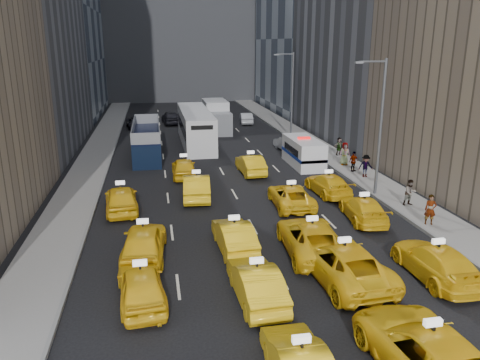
% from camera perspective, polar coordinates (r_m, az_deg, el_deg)
% --- Properties ---
extents(ground, '(160.00, 160.00, 0.00)m').
position_cam_1_polar(ground, '(19.43, 6.60, -14.44)').
color(ground, black).
rests_on(ground, ground).
extents(sidewalk_west, '(3.00, 90.00, 0.15)m').
position_cam_1_polar(sidewalk_west, '(42.41, -17.45, 2.20)').
color(sidewalk_west, gray).
rests_on(sidewalk_west, ground).
extents(sidewalk_east, '(3.00, 90.00, 0.15)m').
position_cam_1_polar(sidewalk_east, '(44.88, 10.21, 3.46)').
color(sidewalk_east, gray).
rests_on(sidewalk_east, ground).
extents(curb_west, '(0.15, 90.00, 0.18)m').
position_cam_1_polar(curb_west, '(42.24, -15.50, 2.33)').
color(curb_west, slate).
rests_on(curb_west, ground).
extents(curb_east, '(0.15, 90.00, 0.18)m').
position_cam_1_polar(curb_east, '(44.39, 8.46, 3.42)').
color(curb_east, slate).
rests_on(curb_east, ground).
extents(streetlight_near, '(2.15, 0.22, 9.00)m').
position_cam_1_polar(streetlight_near, '(31.75, 16.60, 6.65)').
color(streetlight_near, '#595B60').
rests_on(streetlight_near, ground).
extents(streetlight_far, '(2.15, 0.22, 9.00)m').
position_cam_1_polar(streetlight_far, '(50.24, 6.25, 10.59)').
color(streetlight_far, '#595B60').
rests_on(streetlight_far, ground).
extents(taxi_2, '(3.24, 6.20, 1.67)m').
position_cam_1_polar(taxi_2, '(16.27, 22.03, -18.92)').
color(taxi_2, yellow).
rests_on(taxi_2, ground).
extents(taxi_4, '(2.19, 4.56, 1.50)m').
position_cam_1_polar(taxi_4, '(19.25, -11.94, -12.45)').
color(taxi_4, yellow).
rests_on(taxi_4, ground).
extents(taxi_5, '(1.76, 4.62, 1.50)m').
position_cam_1_polar(taxi_5, '(19.05, 2.01, -12.40)').
color(taxi_5, yellow).
rests_on(taxi_5, ground).
extents(taxi_6, '(3.10, 6.06, 1.64)m').
position_cam_1_polar(taxi_6, '(20.99, 12.46, -9.73)').
color(taxi_6, yellow).
rests_on(taxi_6, ground).
extents(taxi_7, '(2.14, 5.18, 1.50)m').
position_cam_1_polar(taxi_7, '(22.38, 22.76, -9.17)').
color(taxi_7, yellow).
rests_on(taxi_7, ground).
extents(taxi_8, '(2.35, 5.04, 1.67)m').
position_cam_1_polar(taxi_8, '(22.84, -11.64, -7.41)').
color(taxi_8, yellow).
rests_on(taxi_8, ground).
extents(taxi_9, '(1.78, 4.58, 1.49)m').
position_cam_1_polar(taxi_9, '(23.30, -0.72, -6.81)').
color(taxi_9, yellow).
rests_on(taxi_9, ground).
extents(taxi_10, '(2.99, 5.87, 1.59)m').
position_cam_1_polar(taxi_10, '(23.20, 8.69, -6.98)').
color(taxi_10, yellow).
rests_on(taxi_10, ground).
extents(taxi_11, '(2.48, 4.91, 1.37)m').
position_cam_1_polar(taxi_11, '(28.00, 14.81, -3.44)').
color(taxi_11, yellow).
rests_on(taxi_11, ground).
extents(taxi_12, '(2.31, 4.87, 1.61)m').
position_cam_1_polar(taxi_12, '(29.34, -14.27, -2.24)').
color(taxi_12, yellow).
rests_on(taxi_12, ground).
extents(taxi_13, '(2.08, 4.99, 1.60)m').
position_cam_1_polar(taxi_13, '(31.00, -5.31, -0.79)').
color(taxi_13, yellow).
rests_on(taxi_13, ground).
extents(taxi_14, '(2.48, 5.02, 1.37)m').
position_cam_1_polar(taxi_14, '(29.49, 6.23, -1.96)').
color(taxi_14, yellow).
rests_on(taxi_14, ground).
extents(taxi_15, '(2.20, 4.87, 1.38)m').
position_cam_1_polar(taxi_15, '(32.27, 10.68, -0.52)').
color(taxi_15, yellow).
rests_on(taxi_15, ground).
extents(taxi_16, '(1.86, 4.43, 1.50)m').
position_cam_1_polar(taxi_16, '(35.99, -6.86, 1.51)').
color(taxi_16, yellow).
rests_on(taxi_16, ground).
extents(taxi_17, '(1.75, 4.61, 1.50)m').
position_cam_1_polar(taxi_17, '(36.72, 1.30, 1.93)').
color(taxi_17, yellow).
rests_on(taxi_17, ground).
extents(nypd_van, '(2.59, 5.78, 2.42)m').
position_cam_1_polar(nypd_van, '(39.51, 7.73, 3.33)').
color(nypd_van, white).
rests_on(nypd_van, ground).
extents(double_decker, '(3.29, 10.55, 3.02)m').
position_cam_1_polar(double_decker, '(43.31, -11.30, 4.85)').
color(double_decker, black).
rests_on(double_decker, ground).
extents(city_bus, '(4.55, 13.54, 3.43)m').
position_cam_1_polar(city_bus, '(47.75, -5.46, 6.41)').
color(city_bus, silver).
rests_on(city_bus, ground).
extents(box_truck, '(2.93, 7.67, 3.46)m').
position_cam_1_polar(box_truck, '(54.74, -2.90, 7.74)').
color(box_truck, silver).
rests_on(box_truck, ground).
extents(misc_car_0, '(1.92, 4.37, 1.40)m').
position_cam_1_polar(misc_car_0, '(44.84, 5.87, 4.44)').
color(misc_car_0, '#B0B4B8').
rests_on(misc_car_0, ground).
extents(misc_car_1, '(2.79, 5.15, 1.37)m').
position_cam_1_polar(misc_car_1, '(58.40, -12.49, 6.91)').
color(misc_car_1, black).
rests_on(misc_car_1, ground).
extents(misc_car_2, '(2.53, 5.39, 1.52)m').
position_cam_1_polar(misc_car_2, '(63.01, -4.78, 7.98)').
color(misc_car_2, slate).
rests_on(misc_car_2, ground).
extents(misc_car_3, '(2.42, 5.07, 1.67)m').
position_cam_1_polar(misc_car_3, '(60.22, -8.45, 7.54)').
color(misc_car_3, black).
rests_on(misc_car_3, ground).
extents(misc_car_4, '(1.88, 4.32, 1.38)m').
position_cam_1_polar(misc_car_4, '(60.01, 0.74, 7.55)').
color(misc_car_4, '#ABAEB3').
rests_on(misc_car_4, ground).
extents(pedestrian_0, '(0.74, 0.61, 1.73)m').
position_cam_1_polar(pedestrian_0, '(28.09, 22.19, -3.36)').
color(pedestrian_0, gray).
rests_on(pedestrian_0, sidewalk_east).
extents(pedestrian_1, '(0.85, 0.52, 1.66)m').
position_cam_1_polar(pedestrian_1, '(30.93, 20.04, -1.44)').
color(pedestrian_1, gray).
rests_on(pedestrian_1, sidewalk_east).
extents(pedestrian_2, '(1.13, 0.54, 1.70)m').
position_cam_1_polar(pedestrian_2, '(36.50, 15.06, 1.67)').
color(pedestrian_2, gray).
rests_on(pedestrian_2, sidewalk_east).
extents(pedestrian_3, '(1.03, 0.75, 1.60)m').
position_cam_1_polar(pedestrian_3, '(37.88, 13.66, 2.22)').
color(pedestrian_3, gray).
rests_on(pedestrian_3, sidewalk_east).
extents(pedestrian_4, '(0.95, 0.57, 1.88)m').
position_cam_1_polar(pedestrian_4, '(39.77, 12.63, 3.16)').
color(pedestrian_4, gray).
rests_on(pedestrian_4, sidewalk_east).
extents(pedestrian_5, '(1.54, 0.93, 1.60)m').
position_cam_1_polar(pedestrian_5, '(43.20, 12.00, 4.05)').
color(pedestrian_5, gray).
rests_on(pedestrian_5, sidewalk_east).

